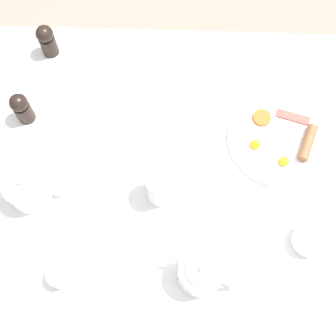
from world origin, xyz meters
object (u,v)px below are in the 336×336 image
teacup_with_saucer_left (309,240)px  salt_grinder (22,108)px  teapot_far (201,272)px  water_glass_tall (161,187)px  pepper_grinder (47,40)px  teapot_near (28,189)px  fork_spare (79,100)px  knife_by_plate (114,161)px  creamer_jug (60,276)px  napkin_folded (156,92)px  spoon_for_tea (258,61)px  breakfast_plate (280,139)px

teacup_with_saucer_left → salt_grinder: bearing=66.5°
teapot_far → water_glass_tall: 0.24m
water_glass_tall → salt_grinder: 0.45m
teacup_with_saucer_left → pepper_grinder: 0.93m
teapot_near → water_glass_tall: (0.01, -0.35, 0.01)m
pepper_grinder → fork_spare: pepper_grinder is taller
knife_by_plate → creamer_jug: bearing=161.6°
teapot_near → water_glass_tall: bearing=-178.8°
teapot_near → fork_spare: (0.29, -0.10, -0.05)m
pepper_grinder → fork_spare: (-0.16, -0.10, -0.06)m
napkin_folded → salt_grinder: bearing=103.9°
creamer_jug → spoon_for_tea: creamer_jug is taller
teapot_far → spoon_for_tea: size_ratio=1.55×
pepper_grinder → napkin_folded: pepper_grinder is taller
pepper_grinder → knife_by_plate: 0.42m
water_glass_tall → teapot_near: bearing=92.2°
knife_by_plate → breakfast_plate: bearing=-80.6°
creamer_jug → knife_by_plate: 0.34m
breakfast_plate → fork_spare: 0.59m
pepper_grinder → teapot_far: bearing=-145.1°
pepper_grinder → creamer_jug: bearing=-170.9°
teapot_far → fork_spare: (0.49, 0.36, -0.05)m
breakfast_plate → spoon_for_tea: bearing=11.3°
pepper_grinder → spoon_for_tea: pepper_grinder is taller
breakfast_plate → teapot_far: size_ratio=1.49×
teacup_with_saucer_left → fork_spare: teacup_with_saucer_left is taller
teacup_with_saucer_left → knife_by_plate: teacup_with_saucer_left is taller
napkin_folded → spoon_for_tea: size_ratio=1.46×
salt_grinder → teapot_far: bearing=-130.8°
fork_spare → knife_by_plate: bearing=-148.3°
salt_grinder → knife_by_plate: size_ratio=0.60×
teapot_far → pepper_grinder: size_ratio=1.74×
breakfast_plate → salt_grinder: 0.73m
breakfast_plate → pepper_grinder: bearing=68.0°
teapot_near → breakfast_plate: bearing=-165.9°
fork_spare → breakfast_plate: bearing=-100.7°
salt_grinder → napkin_folded: bearing=-76.1°
pepper_grinder → knife_by_plate: bearing=-148.5°
breakfast_plate → pepper_grinder: size_ratio=2.60×
napkin_folded → spoon_for_tea: (0.12, -0.30, -0.00)m
water_glass_tall → pepper_grinder: size_ratio=1.06×
teapot_far → salt_grinder: bearing=-23.9°
teapot_far → knife_by_plate: teapot_far is taller
salt_grinder → knife_by_plate: (-0.13, -0.26, -0.06)m
breakfast_plate → teacup_with_saucer_left: bearing=-169.3°
creamer_jug → fork_spare: (0.51, 0.01, -0.03)m
breakfast_plate → fork_spare: size_ratio=1.85×
breakfast_plate → creamer_jug: size_ratio=3.58×
teapot_near → creamer_jug: (-0.22, -0.10, -0.02)m
breakfast_plate → teapot_near: 0.70m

